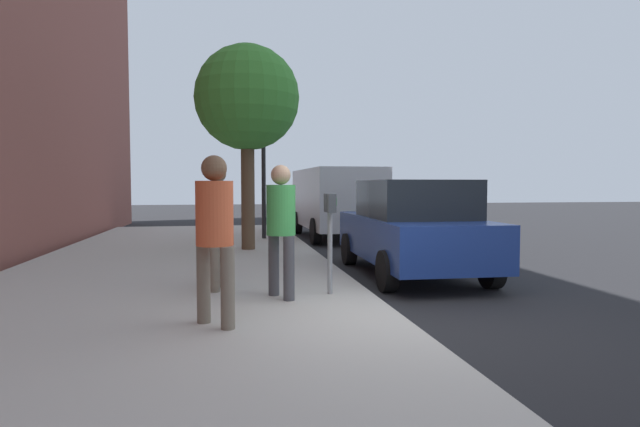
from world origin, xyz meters
name	(u,v)px	position (x,y,z in m)	size (l,w,h in m)	color
ground_plane	(398,324)	(0.00, 0.00, 0.00)	(80.00, 80.00, 0.00)	#232326
sidewalk_slab	(139,330)	(0.00, 3.00, 0.07)	(28.00, 6.00, 0.15)	#B7B2A8
parking_meter	(330,222)	(1.17, 0.61, 1.17)	(0.36, 0.12, 1.41)	gray
pedestrian_at_meter	(281,219)	(1.03, 1.31, 1.22)	(0.50, 0.39, 1.80)	#47474C
pedestrian_bystander	(215,225)	(-0.24, 2.16, 1.26)	(0.45, 0.41, 1.85)	#726656
parking_officer	(217,215)	(1.78, 2.17, 1.24)	(0.54, 0.40, 1.83)	#726656
parked_sedan_near	(412,228)	(3.19, -1.35, 0.89)	(4.44, 2.05, 1.77)	navy
parked_van_far	(335,199)	(10.13, -1.35, 1.26)	(5.23, 2.18, 2.18)	silver
street_tree	(247,99)	(6.52, 1.54, 3.71)	(2.47, 2.47, 4.83)	brown
traffic_signal	(267,154)	(9.00, 0.89, 2.58)	(0.24, 0.44, 3.60)	black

